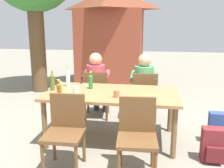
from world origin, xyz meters
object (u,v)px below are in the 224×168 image
Objects in this scene: chair_far_right at (144,94)px; cup_terracotta at (117,94)px; bottle_green at (91,81)px; backpack_by_near_side at (213,146)px; backpack_by_far_side at (221,129)px; chair_far_left at (96,92)px; bottle_clear at (68,78)px; brick_kiosk at (112,35)px; bottle_olive at (52,81)px; chair_near_left at (65,128)px; cup_white at (76,90)px; person_in_white_shirt at (97,81)px; bottle_amber at (59,90)px; dining_table at (112,97)px; chair_near_right at (137,132)px; person_in_plaid_shirt at (144,83)px; table_knife at (83,84)px.

cup_terracotta is (-0.33, -1.04, 0.28)m from chair_far_right.
cup_terracotta is at bearing -41.00° from bottle_green.
backpack_by_near_side is 0.95× the size of backpack_by_far_side.
bottle_green reaches higher than chair_far_left.
brick_kiosk is (0.14, 3.35, 0.50)m from bottle_clear.
bottle_clear is 0.12× the size of brick_kiosk.
chair_near_left is at bearing -59.90° from bottle_olive.
cup_white is (-0.13, -0.33, -0.06)m from bottle_green.
person_in_white_shirt is 1.06m from bottle_olive.
bottle_green is 3.48m from brick_kiosk.
cup_terracotta is (0.97, -0.21, -0.08)m from bottle_olive.
backpack_by_far_side is at bearing 13.18° from bottle_amber.
bottle_amber is 2.31m from backpack_by_far_side.
chair_far_left is 0.74m from bottle_green.
dining_table is at bearing 162.40° from backpack_by_near_side.
backpack_by_far_side is (2.41, 0.12, -0.63)m from bottle_olive.
chair_near_right is 1.16m from bottle_amber.
backpack_by_near_side is 4.59m from brick_kiosk.
backpack_by_far_side is (1.12, -0.82, -0.44)m from person_in_plaid_shirt.
person_in_plaid_shirt is at bearing 7.45° from chair_far_left.
dining_table is 4.07× the size of backpack_by_far_side.
bottle_clear is (-1.14, 1.03, 0.37)m from chair_near_right.
backpack_by_near_side is 0.56m from backpack_by_far_side.
cup_white is at bearing 172.36° from backpack_by_near_side.
bottle_green is (0.53, 0.17, -0.02)m from bottle_olive.
table_knife is 3.25m from brick_kiosk.
bottle_olive is 0.67× the size of backpack_by_far_side.
bottle_olive is at bearing -144.06° from person_in_plaid_shirt.
bottle_amber is 0.10× the size of brick_kiosk.
chair_near_right is 2.84× the size of bottle_olive.
brick_kiosk is (-1.02, 2.78, 0.86)m from chair_far_right.
cup_white reaches higher than cup_terracotta.
brick_kiosk reaches higher than chair_near_right.
table_knife is at bearing 50.88° from bottle_olive.
brick_kiosk is (-1.00, 4.38, 0.86)m from chair_near_right.
backpack_by_far_side is (1.95, -0.71, -0.27)m from chair_far_left.
backpack_by_far_side is (2.17, 0.51, -0.61)m from bottle_amber.
bottle_clear is at bearing 137.79° from chair_near_right.
bottle_amber reaches higher than chair_far_right.
chair_near_right is at bearing -60.80° from cup_terracotta.
bottle_olive is 0.46m from bottle_amber.
backpack_by_near_side is at bearing -10.19° from bottle_olive.
chair_far_right is 0.87m from person_in_white_shirt.
person_in_white_shirt is at bearing 94.80° from chair_far_left.
cup_white is (-0.07, -0.98, 0.29)m from chair_far_left.
person_in_white_shirt is 0.79m from bottle_green.
backpack_by_near_side is at bearing -0.35° from bottle_amber.
brick_kiosk is at bearing 91.67° from cup_white.
person_in_plaid_shirt is at bearing 124.43° from backpack_by_near_side.
person_in_plaid_shirt is 1.61m from bottle_olive.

